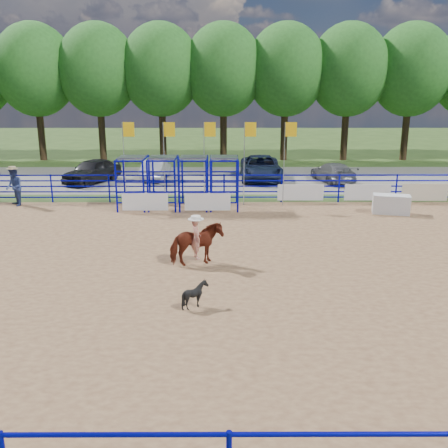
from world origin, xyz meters
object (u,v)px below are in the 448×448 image
at_px(car_b, 156,169).
at_px(car_c, 261,168).
at_px(announcer_table, 391,204).
at_px(car_d, 333,172).
at_px(calf, 195,295).
at_px(car_a, 92,171).
at_px(spectator_cowboy, 14,186).
at_px(horse_and_rider, 196,241).

distance_m(car_b, car_c, 6.87).
xyz_separation_m(announcer_table, car_d, (-1.00, 8.33, 0.15)).
bearing_deg(announcer_table, car_b, 142.93).
bearing_deg(car_d, car_b, -16.69).
bearing_deg(car_b, announcer_table, 146.71).
xyz_separation_m(announcer_table, car_c, (-5.54, 9.20, 0.31)).
xyz_separation_m(calf, car_b, (-3.61, 19.89, 0.26)).
xyz_separation_m(announcer_table, car_a, (-16.29, 8.17, 0.29)).
distance_m(calf, spectator_cowboy, 15.67).
distance_m(announcer_table, car_c, 10.74).
bearing_deg(car_d, horse_and_rider, 51.33).
bearing_deg(announcer_table, horse_and_rider, -141.47).
distance_m(announcer_table, car_a, 18.22).
xyz_separation_m(spectator_cowboy, car_b, (6.18, 7.67, -0.36)).
xyz_separation_m(calf, car_c, (3.25, 19.72, 0.39)).
relative_size(horse_and_rider, car_b, 0.61).
relative_size(calf, car_a, 0.17).
xyz_separation_m(horse_and_rider, car_b, (-3.48, 16.48, -0.21)).
bearing_deg(horse_and_rider, spectator_cowboy, 137.63).
bearing_deg(announcer_table, car_c, 121.03).
relative_size(car_b, car_d, 0.93).
bearing_deg(calf, car_d, -16.60).
xyz_separation_m(spectator_cowboy, car_d, (17.58, 6.63, -0.39)).
bearing_deg(car_d, announcer_table, 85.35).
relative_size(announcer_table, car_b, 0.43).
relative_size(announcer_table, car_d, 0.40).
xyz_separation_m(calf, spectator_cowboy, (-9.79, 12.22, 0.62)).
xyz_separation_m(horse_and_rider, car_c, (3.39, 16.31, -0.09)).
relative_size(announcer_table, car_c, 0.31).
distance_m(spectator_cowboy, car_a, 6.87).
distance_m(calf, car_a, 20.14).
bearing_deg(car_c, car_d, -10.11).
bearing_deg(spectator_cowboy, horse_and_rider, -42.37).
relative_size(car_a, car_b, 1.12).
distance_m(announcer_table, spectator_cowboy, 18.66).
height_order(car_a, car_c, car_c).
bearing_deg(spectator_cowboy, car_d, 20.67).
bearing_deg(car_b, car_c, -177.62).
bearing_deg(car_a, announcer_table, -2.47).
xyz_separation_m(announcer_table, horse_and_rider, (-8.93, -7.11, 0.40)).
xyz_separation_m(car_a, car_c, (10.75, 1.03, 0.02)).
relative_size(announcer_table, car_a, 0.38).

